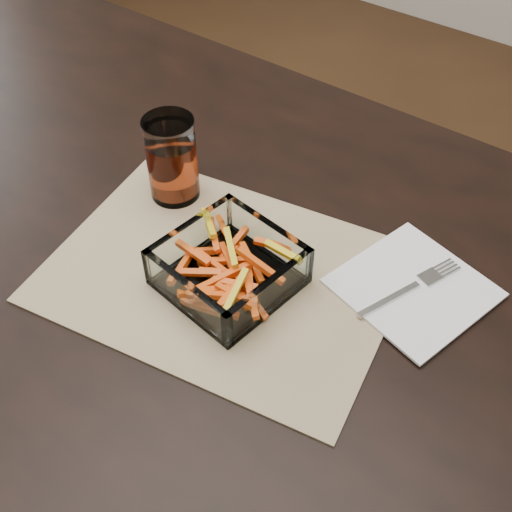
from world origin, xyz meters
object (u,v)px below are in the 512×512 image
object	(u,v)px
glass_bowl	(229,269)
tumbler	(172,161)
fork	(412,287)
dining_table	(163,257)

from	to	relation	value
glass_bowl	tumbler	xyz separation A→B (m)	(-0.17, 0.09, 0.03)
tumbler	fork	bearing A→B (deg)	5.57
dining_table	tumbler	xyz separation A→B (m)	(-0.01, 0.05, 0.15)
glass_bowl	tumbler	world-z (taller)	tumbler
fork	tumbler	bearing A→B (deg)	-153.10
glass_bowl	fork	distance (m)	0.24
dining_table	fork	xyz separation A→B (m)	(0.36, 0.09, 0.10)
dining_table	fork	bearing A→B (deg)	13.81
tumbler	dining_table	bearing A→B (deg)	-80.94
dining_table	tumbler	size ratio (longest dim) A/B	12.44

